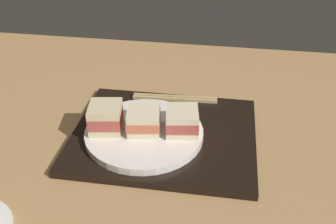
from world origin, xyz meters
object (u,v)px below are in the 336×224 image
object	(u,v)px
sandwich_near	(182,121)
sandwich_plate	(144,133)
sandwich_far	(105,118)
chopsticks_pair	(175,98)
sandwich_middle	(144,120)

from	to	relation	value
sandwich_near	sandwich_plate	bearing A→B (deg)	6.75
sandwich_plate	sandwich_far	xyz separation A→B (cm)	(7.34, 0.87, 3.43)
sandwich_near	chopsticks_pair	world-z (taller)	sandwich_near
sandwich_plate	chopsticks_pair	bearing A→B (deg)	-105.39
sandwich_middle	chopsticks_pair	world-z (taller)	sandwich_middle
sandwich_middle	sandwich_far	bearing A→B (deg)	6.75
sandwich_near	sandwich_middle	size ratio (longest dim) A/B	0.95
sandwich_middle	chopsticks_pair	distance (cm)	15.66
sandwich_plate	sandwich_middle	world-z (taller)	sandwich_middle
sandwich_far	chopsticks_pair	bearing A→B (deg)	-126.18
sandwich_plate	chopsticks_pair	size ratio (longest dim) A/B	1.21
sandwich_plate	sandwich_near	size ratio (longest dim) A/B	3.24
sandwich_far	chopsticks_pair	xyz separation A→B (cm)	(-11.38, -15.57, -3.83)
sandwich_near	chopsticks_pair	xyz separation A→B (cm)	(3.29, -13.83, -3.51)
sandwich_plate	sandwich_far	distance (cm)	8.15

